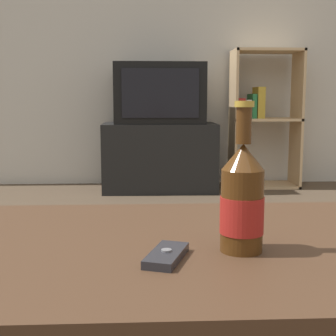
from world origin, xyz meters
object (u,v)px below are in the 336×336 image
Objects in this scene: tv_stand at (160,157)px; beer_bottle at (242,200)px; television at (159,94)px; bookshelf at (261,116)px; cell_phone at (166,255)px.

tv_stand is 2.79m from beer_bottle.
bookshelf is at bearing 6.97° from television.
cell_phone is at bearing -91.50° from television.
beer_bottle is at bearing -104.55° from bookshelf.
beer_bottle reaches higher than cell_phone.
cell_phone is (-0.07, -2.81, -0.29)m from television.
television is (-0.00, -0.00, 0.48)m from tv_stand.
television is at bearing 107.21° from cell_phone.
bookshelf reaches higher than beer_bottle.
bookshelf is 2.96m from beer_bottle.
beer_bottle reaches higher than tv_stand.
bookshelf is 8.67× the size of cell_phone.
bookshelf is 3.04m from cell_phone.
television is 0.62× the size of bookshelf.
tv_stand is at bearing 107.21° from cell_phone.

